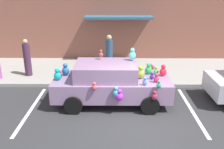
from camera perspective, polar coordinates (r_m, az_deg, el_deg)
ground_plane at (r=8.03m, az=6.45°, el=-11.46°), size 60.00×60.00×0.00m
sidewalk at (r=12.53m, az=4.25°, el=0.88°), size 24.00×4.00×0.15m
storefront_building at (r=14.01m, az=4.01°, el=15.98°), size 24.00×1.25×6.40m
parking_stripe_front at (r=9.28m, az=17.90°, el=-7.78°), size 0.12×3.60×0.01m
parking_stripe_rear at (r=9.34m, az=-18.19°, el=-7.62°), size 0.12×3.60×0.01m
plush_covered_car at (r=9.04m, az=-0.33°, el=-1.89°), size 4.22×2.04×2.02m
teddy_bear_on_sidewalk at (r=11.50m, az=9.46°, el=0.92°), size 0.35×0.29×0.67m
pedestrian_near_shopfront at (r=12.08m, az=-19.03°, el=3.45°), size 0.32×0.32×1.72m
pedestrian_walking_past at (r=12.57m, az=-0.66°, el=5.13°), size 0.35×0.35×1.69m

